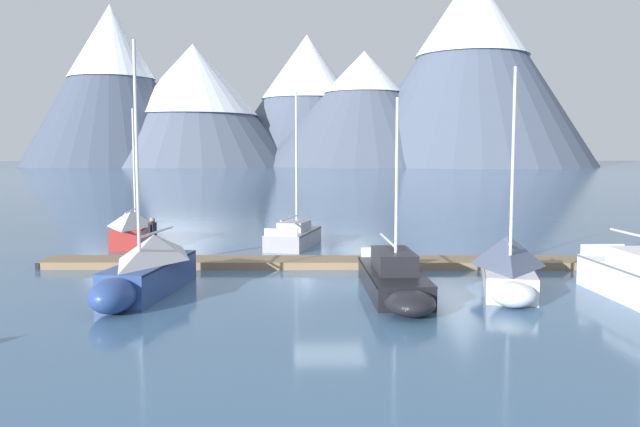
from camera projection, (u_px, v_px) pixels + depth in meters
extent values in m
plane|color=#426689|center=(330.00, 286.00, 22.75)|extent=(700.00, 700.00, 0.00)
cone|color=#424C60|center=(112.00, 86.00, 221.82)|extent=(61.64, 61.64, 54.97)
cone|color=white|center=(111.00, 42.00, 220.41)|extent=(29.54, 29.54, 25.09)
cone|color=slate|center=(194.00, 105.00, 226.76)|extent=(73.57, 73.57, 42.46)
cone|color=white|center=(193.00, 80.00, 225.92)|extent=(45.01, 45.01, 24.74)
cone|color=#4C566B|center=(307.00, 100.00, 244.08)|extent=(67.12, 67.12, 48.81)
cone|color=white|center=(307.00, 67.00, 242.91)|extent=(34.75, 34.75, 24.07)
cone|color=#4C566B|center=(364.00, 109.00, 225.92)|extent=(73.94, 73.94, 39.84)
cone|color=white|center=(364.00, 72.00, 224.72)|extent=(28.25, 28.25, 14.50)
cone|color=#4C566B|center=(471.00, 69.00, 222.08)|extent=(84.38, 84.38, 66.86)
cone|color=white|center=(473.00, 13.00, 220.31)|extent=(38.96, 38.96, 29.40)
cube|color=#846B4C|center=(323.00, 262.00, 26.71)|extent=(23.12, 3.34, 0.30)
cylinder|color=#38383D|center=(323.00, 267.00, 25.90)|extent=(22.10, 1.61, 0.24)
cylinder|color=#38383D|center=(323.00, 260.00, 27.53)|extent=(22.10, 1.61, 0.24)
cube|color=black|center=(47.00, 262.00, 26.77)|extent=(0.28, 2.01, 0.27)
cube|color=black|center=(599.00, 263.00, 26.66)|extent=(0.28, 2.01, 0.27)
cube|color=#B2332D|center=(133.00, 235.00, 33.05)|extent=(1.73, 4.86, 0.99)
ellipsoid|color=#B2332D|center=(142.00, 228.00, 35.77)|extent=(1.37, 2.07, 0.94)
cube|color=#501614|center=(133.00, 226.00, 33.01)|extent=(1.77, 4.77, 0.06)
cylinder|color=silver|center=(134.00, 166.00, 33.45)|extent=(0.10, 0.10, 5.97)
cylinder|color=silver|center=(130.00, 211.00, 32.32)|extent=(0.22, 2.70, 0.08)
pyramid|color=silver|center=(132.00, 218.00, 32.61)|extent=(1.94, 3.92, 0.82)
cube|color=navy|center=(150.00, 277.00, 21.56)|extent=(2.40, 5.29, 1.08)
ellipsoid|color=navy|center=(113.00, 296.00, 18.74)|extent=(1.58, 1.96, 1.02)
cube|color=#121D39|center=(150.00, 262.00, 21.51)|extent=(2.42, 5.19, 0.06)
cylinder|color=silver|center=(137.00, 154.00, 20.33)|extent=(0.10, 0.10, 7.11)
cylinder|color=silver|center=(157.00, 232.00, 22.07)|extent=(0.62, 2.99, 0.08)
pyramid|color=silver|center=(154.00, 247.00, 21.85)|extent=(2.46, 4.33, 0.85)
cube|color=#93939E|center=(294.00, 239.00, 32.28)|extent=(3.00, 4.92, 0.79)
ellipsoid|color=#93939E|center=(306.00, 233.00, 34.74)|extent=(1.82, 1.69, 0.75)
cube|color=#424247|center=(294.00, 232.00, 32.25)|extent=(3.01, 4.85, 0.06)
cylinder|color=silver|center=(296.00, 161.00, 32.48)|extent=(0.10, 0.10, 6.98)
cylinder|color=silver|center=(289.00, 218.00, 31.38)|extent=(0.86, 2.72, 0.08)
cube|color=#A0A0AB|center=(294.00, 226.00, 32.34)|extent=(1.78, 2.34, 0.48)
cube|color=silver|center=(281.00, 233.00, 30.07)|extent=(1.57, 0.54, 0.36)
cube|color=black|center=(393.00, 281.00, 21.66)|extent=(1.83, 5.68, 0.76)
ellipsoid|color=black|center=(410.00, 303.00, 18.53)|extent=(1.51, 1.87, 0.73)
cube|color=black|center=(393.00, 271.00, 21.63)|extent=(1.86, 5.57, 0.06)
cylinder|color=silver|center=(397.00, 186.00, 20.81)|extent=(0.10, 0.10, 5.67)
cylinder|color=silver|center=(388.00, 240.00, 22.78)|extent=(0.13, 3.58, 0.08)
cube|color=black|center=(394.00, 261.00, 21.45)|extent=(1.26, 2.56, 0.68)
cube|color=silver|center=(382.00, 252.00, 24.34)|extent=(1.57, 0.12, 0.36)
cube|color=silver|center=(508.00, 278.00, 21.96)|extent=(2.76, 4.87, 0.83)
ellipsoid|color=silver|center=(513.00, 294.00, 19.49)|extent=(1.63, 1.61, 0.79)
cube|color=slate|center=(508.00, 268.00, 21.92)|extent=(2.78, 4.79, 0.06)
cylinder|color=silver|center=(513.00, 170.00, 20.77)|extent=(0.10, 0.10, 6.58)
cylinder|color=silver|center=(508.00, 242.00, 22.08)|extent=(0.68, 2.14, 0.08)
pyramid|color=#4C5670|center=(508.00, 250.00, 22.21)|extent=(2.75, 4.05, 1.04)
cube|color=white|center=(639.00, 283.00, 20.58)|extent=(1.76, 5.05, 1.08)
cube|color=slate|center=(639.00, 267.00, 20.54)|extent=(1.80, 4.95, 0.06)
cylinder|color=silver|center=(630.00, 234.00, 21.11)|extent=(0.09, 2.44, 0.08)
cube|color=silver|center=(602.00, 249.00, 22.95)|extent=(1.56, 0.11, 0.36)
cylinder|color=#232328|center=(154.00, 246.00, 27.27)|extent=(0.14, 0.14, 0.86)
cylinder|color=#232328|center=(152.00, 247.00, 27.02)|extent=(0.14, 0.14, 0.86)
cube|color=black|center=(152.00, 230.00, 27.07)|extent=(0.30, 0.42, 0.60)
sphere|color=#A37556|center=(152.00, 220.00, 27.03)|extent=(0.22, 0.22, 0.22)
cylinder|color=black|center=(155.00, 231.00, 27.33)|extent=(0.09, 0.09, 0.62)
cylinder|color=black|center=(150.00, 232.00, 26.84)|extent=(0.09, 0.09, 0.62)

